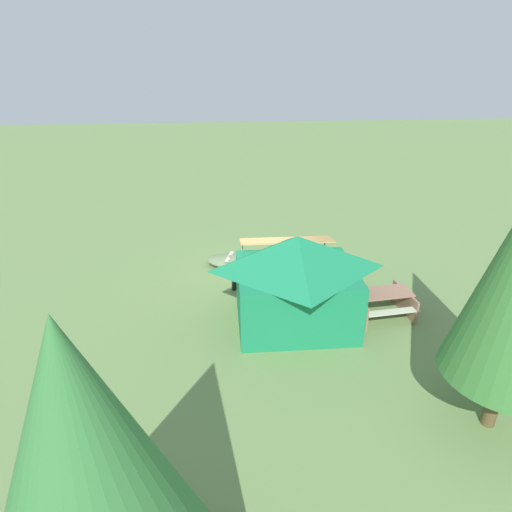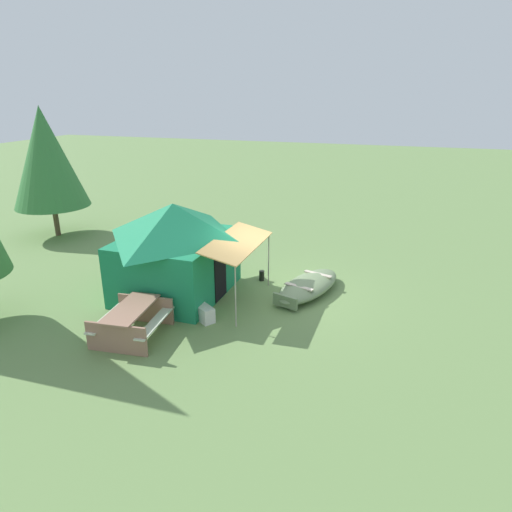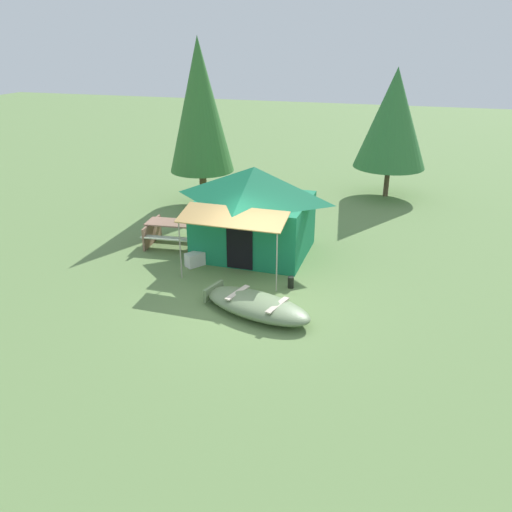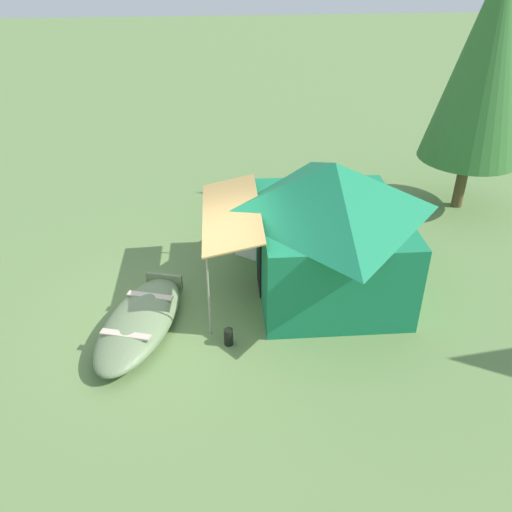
# 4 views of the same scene
# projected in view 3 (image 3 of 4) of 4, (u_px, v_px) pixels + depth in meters

# --- Properties ---
(ground_plane) EXTENTS (80.00, 80.00, 0.00)m
(ground_plane) POSITION_uv_depth(u_px,v_px,m) (253.00, 294.00, 13.19)
(ground_plane) COLOR #65864A
(beached_rowboat) EXTENTS (3.03, 1.91, 0.44)m
(beached_rowboat) POSITION_uv_depth(u_px,v_px,m) (256.00, 305.00, 12.17)
(beached_rowboat) COLOR #6A7F57
(beached_rowboat) RESTS_ON ground_plane
(canvas_cabin_tent) EXTENTS (3.49, 3.91, 2.65)m
(canvas_cabin_tent) POSITION_uv_depth(u_px,v_px,m) (254.00, 209.00, 15.17)
(canvas_cabin_tent) COLOR #197D50
(canvas_cabin_tent) RESTS_ON ground_plane
(picnic_table) EXTENTS (1.82, 1.61, 0.75)m
(picnic_table) POSITION_uv_depth(u_px,v_px,m) (174.00, 231.00, 16.09)
(picnic_table) COLOR #946B56
(picnic_table) RESTS_ON ground_plane
(cooler_box) EXTENTS (0.57, 0.64, 0.40)m
(cooler_box) POSITION_uv_depth(u_px,v_px,m) (195.00, 259.00, 14.73)
(cooler_box) COLOR silver
(cooler_box) RESTS_ON ground_plane
(fuel_can) EXTENTS (0.19, 0.19, 0.31)m
(fuel_can) POSITION_uv_depth(u_px,v_px,m) (291.00, 282.00, 13.45)
(fuel_can) COLOR black
(fuel_can) RESTS_ON ground_plane
(pine_tree_back_left) EXTENTS (2.84, 2.84, 5.03)m
(pine_tree_back_left) POSITION_uv_depth(u_px,v_px,m) (393.00, 119.00, 19.92)
(pine_tree_back_left) COLOR brown
(pine_tree_back_left) RESTS_ON ground_plane
(pine_tree_back_right) EXTENTS (2.42, 2.42, 6.12)m
(pine_tree_back_right) POSITION_uv_depth(u_px,v_px,m) (200.00, 106.00, 18.75)
(pine_tree_back_right) COLOR brown
(pine_tree_back_right) RESTS_ON ground_plane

